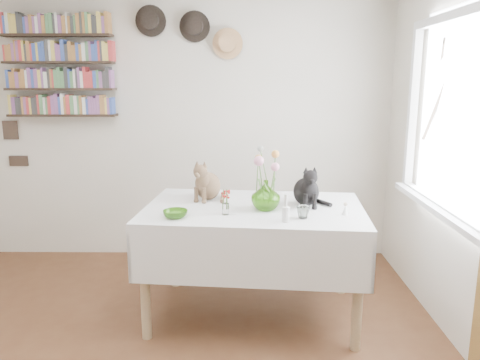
{
  "coord_description": "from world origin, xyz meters",
  "views": [
    {
      "loc": [
        0.61,
        -2.25,
        1.73
      ],
      "look_at": [
        0.58,
        0.9,
        1.05
      ],
      "focal_mm": 35.0,
      "sensor_mm": 36.0,
      "label": 1
    }
  ],
  "objects_px": {
    "bookshelf_unit": "(59,67)",
    "dining_table": "(254,234)",
    "tabby_cat": "(208,179)",
    "black_cat": "(306,184)",
    "flower_vase": "(266,195)"
  },
  "relations": [
    {
      "from": "bookshelf_unit",
      "to": "dining_table",
      "type": "bearing_deg",
      "value": -33.22
    },
    {
      "from": "dining_table",
      "to": "bookshelf_unit",
      "type": "height_order",
      "value": "bookshelf_unit"
    },
    {
      "from": "tabby_cat",
      "to": "black_cat",
      "type": "distance_m",
      "value": 0.75
    },
    {
      "from": "bookshelf_unit",
      "to": "flower_vase",
      "type": "bearing_deg",
      "value": -33.85
    },
    {
      "from": "dining_table",
      "to": "black_cat",
      "type": "distance_m",
      "value": 0.52
    },
    {
      "from": "dining_table",
      "to": "tabby_cat",
      "type": "height_order",
      "value": "tabby_cat"
    },
    {
      "from": "dining_table",
      "to": "tabby_cat",
      "type": "bearing_deg",
      "value": 146.76
    },
    {
      "from": "dining_table",
      "to": "bookshelf_unit",
      "type": "bearing_deg",
      "value": 146.78
    },
    {
      "from": "black_cat",
      "to": "flower_vase",
      "type": "bearing_deg",
      "value": -160.79
    },
    {
      "from": "black_cat",
      "to": "tabby_cat",
      "type": "bearing_deg",
      "value": 160.99
    },
    {
      "from": "dining_table",
      "to": "bookshelf_unit",
      "type": "distance_m",
      "value": 2.45
    },
    {
      "from": "black_cat",
      "to": "flower_vase",
      "type": "distance_m",
      "value": 0.33
    },
    {
      "from": "black_cat",
      "to": "bookshelf_unit",
      "type": "distance_m",
      "value": 2.57
    },
    {
      "from": "tabby_cat",
      "to": "black_cat",
      "type": "bearing_deg",
      "value": 11.26
    },
    {
      "from": "black_cat",
      "to": "flower_vase",
      "type": "height_order",
      "value": "black_cat"
    }
  ]
}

